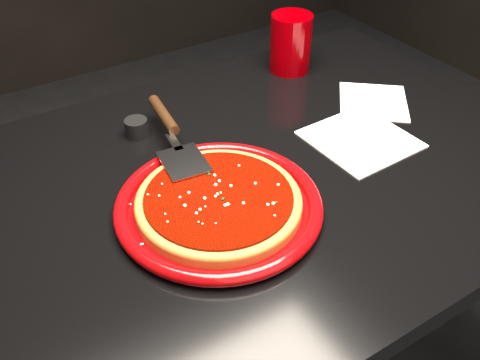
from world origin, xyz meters
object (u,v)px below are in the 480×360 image
object	(u,v)px
pizza_server	(174,134)
ramekin	(136,128)
table	(245,305)
plate	(219,205)
cup	(291,43)

from	to	relation	value
pizza_server	ramekin	size ratio (longest dim) A/B	6.93
table	plate	bearing A→B (deg)	-145.76
table	pizza_server	xyz separation A→B (m)	(-0.08, 0.12, 0.42)
plate	cup	bearing A→B (deg)	41.07
plate	ramekin	xyz separation A→B (m)	(-0.02, 0.28, 0.00)
pizza_server	cup	bearing A→B (deg)	30.13
table	ramekin	xyz separation A→B (m)	(-0.12, 0.22, 0.39)
plate	ramekin	world-z (taller)	ramekin
plate	pizza_server	distance (m)	0.19
table	cup	distance (m)	0.61
table	cup	size ratio (longest dim) A/B	9.00
table	plate	xyz separation A→B (m)	(-0.09, -0.06, 0.39)
cup	plate	bearing A→B (deg)	-138.93
table	cup	bearing A→B (deg)	42.91
plate	cup	distance (m)	0.53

